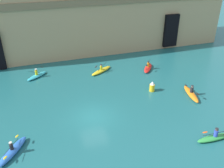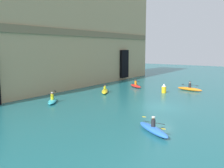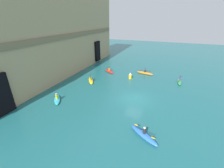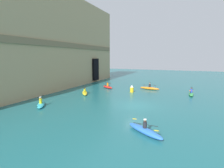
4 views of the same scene
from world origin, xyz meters
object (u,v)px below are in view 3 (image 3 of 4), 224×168
(kayak_cyan, at_px, (57,99))
(marker_buoy, at_px, (130,76))
(kayak_blue, at_px, (144,135))
(kayak_yellow, at_px, (91,80))
(kayak_orange, at_px, (145,73))
(kayak_red, at_px, (109,71))
(kayak_green, at_px, (180,81))

(kayak_cyan, xyz_separation_m, marker_buoy, (12.00, -7.41, 0.34))
(kayak_cyan, xyz_separation_m, kayak_blue, (-2.52, -12.75, 0.03))
(kayak_yellow, height_order, kayak_cyan, kayak_cyan)
(kayak_yellow, relative_size, marker_buoy, 2.78)
(kayak_orange, height_order, marker_buoy, kayak_orange)
(kayak_orange, distance_m, kayak_red, 7.56)
(kayak_orange, xyz_separation_m, kayak_green, (-2.09, -6.65, -0.03))
(kayak_yellow, xyz_separation_m, kayak_blue, (-10.47, -11.73, 0.05))
(kayak_red, xyz_separation_m, kayak_blue, (-16.48, -10.54, 0.01))
(kayak_blue, distance_m, marker_buoy, 15.48)
(kayak_red, bearing_deg, kayak_orange, 48.14)
(kayak_cyan, distance_m, marker_buoy, 14.10)
(kayak_orange, relative_size, kayak_cyan, 1.29)
(kayak_yellow, distance_m, kayak_green, 16.19)
(kayak_red, height_order, marker_buoy, marker_buoy)
(kayak_red, relative_size, kayak_yellow, 0.87)
(marker_buoy, bearing_deg, kayak_orange, -31.43)
(kayak_blue, bearing_deg, kayak_cyan, 22.68)
(kayak_cyan, bearing_deg, kayak_yellow, 133.26)
(kayak_red, distance_m, kayak_yellow, 6.13)
(kayak_red, height_order, kayak_green, kayak_red)
(kayak_red, bearing_deg, kayak_blue, -21.66)
(kayak_green, bearing_deg, marker_buoy, -80.63)
(kayak_red, height_order, kayak_yellow, kayak_red)
(kayak_green, height_order, kayak_blue, kayak_green)
(kayak_yellow, relative_size, kayak_cyan, 1.20)
(kayak_orange, bearing_deg, kayak_blue, -69.23)
(kayak_yellow, bearing_deg, kayak_red, 135.44)
(marker_buoy, bearing_deg, kayak_green, -80.46)
(kayak_cyan, bearing_deg, kayak_green, 90.34)
(kayak_blue, bearing_deg, kayak_green, -68.41)
(kayak_red, relative_size, kayak_green, 0.86)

